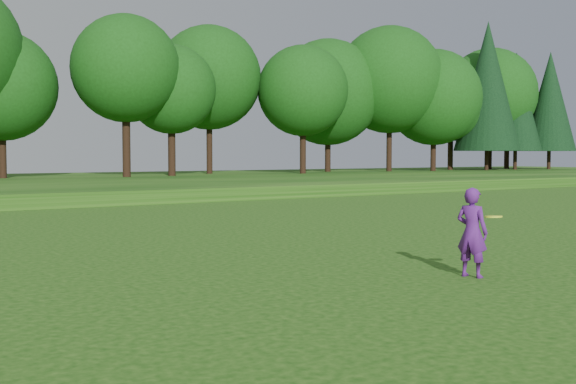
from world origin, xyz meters
TOP-DOWN VIEW (x-y plane):
  - ground at (0.00, 0.00)m, footprint 140.00×140.00m
  - walking_path at (0.00, 20.00)m, footprint 130.00×1.60m
  - woman at (-0.06, -0.33)m, footprint 0.56×0.76m

SIDE VIEW (x-z plane):
  - ground at x=0.00m, z-range 0.00..0.00m
  - walking_path at x=0.00m, z-range 0.00..0.04m
  - woman at x=-0.06m, z-range 0.00..1.52m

